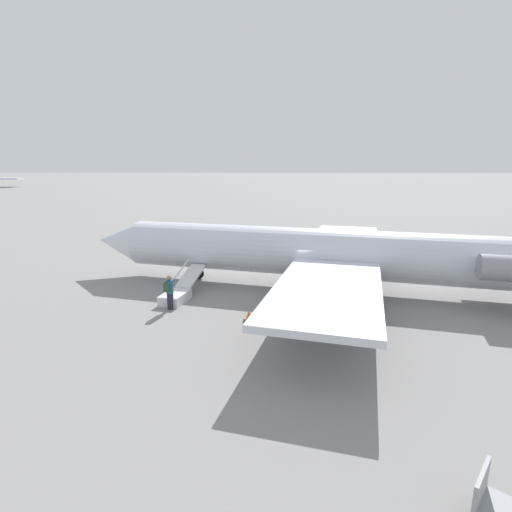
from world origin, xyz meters
name	(u,v)px	position (x,y,z in m)	size (l,w,h in m)	color
ground_plane	(317,288)	(0.00, 0.00, 0.00)	(600.00, 600.00, 0.00)	gray
airplane_main	(335,253)	(-0.93, 0.23, 2.15)	(29.03, 22.22, 7.17)	silver
boarding_stairs	(179,293)	(7.57, 2.11, 0.38)	(1.96, 4.14, 1.76)	silver
passenger	(169,290)	(7.67, 3.58, 1.00)	(0.40, 0.56, 1.74)	#23232D
traffic_cone_near_stairs	(249,316)	(3.71, 5.10, 0.27)	(0.53, 0.53, 0.58)	black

